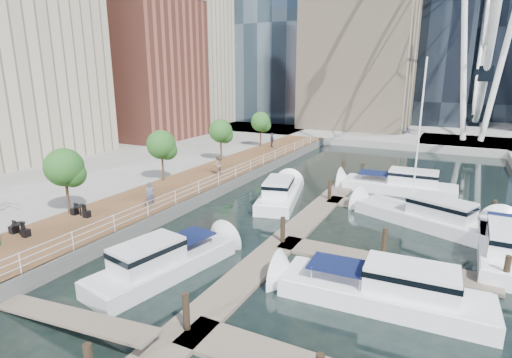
{
  "coord_description": "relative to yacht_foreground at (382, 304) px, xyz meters",
  "views": [
    {
      "loc": [
        12.06,
        -13.53,
        10.39
      ],
      "look_at": [
        -0.65,
        11.5,
        3.0
      ],
      "focal_mm": 28.0,
      "sensor_mm": 36.0,
      "label": 1
    }
  ],
  "objects": [
    {
      "name": "pedestrian_near",
      "position": [
        -17.03,
        3.69,
        1.96
      ],
      "size": [
        0.79,
        0.83,
        1.91
      ],
      "primitive_type": "imported",
      "rotation": [
        0.0,
        0.0,
        0.92
      ],
      "color": "#494C62",
      "rests_on": "boardwalk"
    },
    {
      "name": "pedestrian_mid",
      "position": [
        -17.99,
        14.2,
        1.97
      ],
      "size": [
        1.0,
        1.13,
        1.94
      ],
      "primitive_type": "imported",
      "rotation": [
        0.0,
        0.0,
        -1.89
      ],
      "color": "gray",
      "rests_on": "boardwalk"
    },
    {
      "name": "midrise_condos",
      "position": [
        -43.4,
        22.94,
        13.42
      ],
      "size": [
        19.0,
        67.0,
        28.0
      ],
      "color": "#BCAD8E",
      "rests_on": "ground"
    },
    {
      "name": "floating_docks",
      "position": [
        -1.86,
        6.1,
        0.49
      ],
      "size": [
        16.0,
        34.0,
        2.6
      ],
      "color": "#6D6051",
      "rests_on": "ground"
    },
    {
      "name": "moored_yachts",
      "position": [
        -1.42,
        9.17,
        0.0
      ],
      "size": [
        20.09,
        34.37,
        11.5
      ],
      "color": "silver",
      "rests_on": "ground"
    },
    {
      "name": "pedestrian_far",
      "position": [
        -19.44,
        29.96,
        1.99
      ],
      "size": [
        1.17,
        1.15,
        1.97
      ],
      "primitive_type": "imported",
      "rotation": [
        0.0,
        0.0,
        2.38
      ],
      "color": "#343942",
      "rests_on": "boardwalk"
    },
    {
      "name": "railing",
      "position": [
        -15.93,
        11.12,
        1.52
      ],
      "size": [
        0.1,
        60.0,
        1.05
      ],
      "primitive_type": null,
      "color": "white",
      "rests_on": "boardwalk"
    },
    {
      "name": "pier",
      "position": [
        4.17,
        48.12,
        0.5
      ],
      "size": [
        14.0,
        12.0,
        1.0
      ],
      "primitive_type": "cube",
      "color": "gray",
      "rests_on": "ground"
    },
    {
      "name": "boardwalk",
      "position": [
        -18.83,
        11.12,
        0.5
      ],
      "size": [
        6.0,
        60.0,
        1.0
      ],
      "primitive_type": "cube",
      "color": "brown",
      "rests_on": "ground"
    },
    {
      "name": "ground",
      "position": [
        -9.83,
        -3.88,
        0.0
      ],
      "size": [
        520.0,
        520.0,
        0.0
      ],
      "primitive_type": "plane",
      "color": "black",
      "rests_on": "ground"
    },
    {
      "name": "land_far",
      "position": [
        -9.83,
        98.12,
        0.5
      ],
      "size": [
        200.0,
        114.0,
        1.0
      ],
      "primitive_type": "cube",
      "color": "gray",
      "rests_on": "ground"
    },
    {
      "name": "yacht_foreground",
      "position": [
        0.0,
        0.0,
        0.0
      ],
      "size": [
        10.48,
        3.25,
        2.15
      ],
      "primitive_type": null,
      "rotation": [
        0.0,
        0.0,
        1.62
      ],
      "color": "white",
      "rests_on": "ground"
    },
    {
      "name": "land_inland",
      "position": [
        -45.83,
        11.12,
        0.5
      ],
      "size": [
        48.0,
        90.0,
        1.0
      ],
      "primitive_type": "cube",
      "color": "gray",
      "rests_on": "ground"
    },
    {
      "name": "seawall",
      "position": [
        -15.83,
        11.12,
        0.5
      ],
      "size": [
        0.25,
        60.0,
        1.0
      ],
      "primitive_type": "cube",
      "color": "#595954",
      "rests_on": "ground"
    },
    {
      "name": "street_trees",
      "position": [
        -21.23,
        10.12,
        4.29
      ],
      "size": [
        2.6,
        42.6,
        4.6
      ],
      "color": "#3F2B1C",
      "rests_on": "ground"
    }
  ]
}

